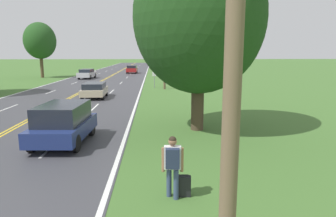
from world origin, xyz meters
The scene contains 11 objects.
hitchhiker_person centered at (7.65, 2.73, 1.03)m, with size 0.57×0.43×1.69m.
suitcase centered at (7.94, 2.85, 0.28)m, with size 0.44×0.20×0.61m.
traffic_sign centered at (7.30, 28.57, 1.80)m, with size 0.60×0.10×2.40m.
utility_pole_foreground centered at (8.19, -0.82, 4.20)m, with size 1.80×0.24×8.09m.
utility_pole_midground centered at (8.38, 27.38, 3.78)m, with size 1.80×0.24×7.26m.
tree_left_verge centered at (9.36, 9.95, 5.43)m, with size 6.25×6.25×9.04m.
tree_mid_treeline centered at (-10.37, 43.89, 5.71)m, with size 4.86×4.86×8.53m.
car_dark_blue_van_approaching centered at (3.36, 7.93, 0.90)m, with size 2.11×3.99×1.69m.
car_champagne_hatchback_mid_near centered at (2.12, 21.26, 0.72)m, with size 2.00×3.96×1.30m.
car_silver_sedan_mid_far centered at (-2.90, 41.65, 0.77)m, with size 2.10×4.92×1.45m.
car_red_hatchback_receding centered at (3.08, 53.76, 0.83)m, with size 2.01×3.82×1.53m.
Camera 1 is at (7.17, -4.61, 3.78)m, focal length 32.00 mm.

